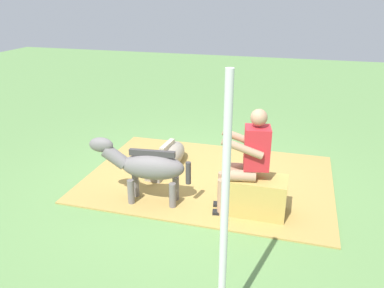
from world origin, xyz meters
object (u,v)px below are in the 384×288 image
at_px(hay_bale, 258,196).
at_px(tent_pole_left, 224,218).
at_px(pony_standing, 146,166).
at_px(person_seated, 247,157).
at_px(pony_lying, 167,157).

height_order(hay_bale, tent_pole_left, tent_pole_left).
xyz_separation_m(pony_standing, tent_pole_left, (-1.38, 1.81, 0.57)).
distance_m(hay_bale, pony_standing, 1.48).
xyz_separation_m(person_seated, pony_lying, (1.38, -0.99, -0.58)).
bearing_deg(pony_lying, pony_standing, 95.08).
distance_m(hay_bale, pony_lying, 1.83).
relative_size(hay_bale, tent_pole_left, 0.32).
bearing_deg(pony_lying, hay_bale, 147.87).
bearing_deg(person_seated, hay_bale, -172.88).
height_order(hay_bale, person_seated, person_seated).
distance_m(hay_bale, person_seated, 0.54).
xyz_separation_m(hay_bale, person_seated, (0.16, 0.02, 0.52)).
distance_m(person_seated, pony_standing, 1.31).
distance_m(person_seated, tent_pole_left, 1.93).
distance_m(hay_bale, tent_pole_left, 2.10).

